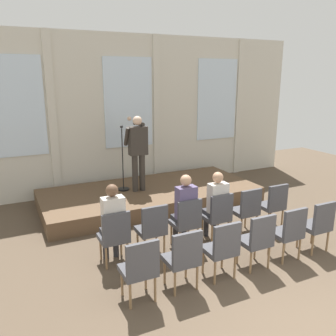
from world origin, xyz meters
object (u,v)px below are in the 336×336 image
(chair_r0_c5, at_px, (273,203))
(chair_r1_c3, at_px, (257,238))
(chair_r1_c1, at_px, (183,256))
(chair_r1_c4, at_px, (289,230))
(audience_r0_c0, at_px, (113,220))
(chair_r0_c2, at_px, (187,220))
(chair_r0_c4, at_px, (247,208))
(chair_r1_c2, at_px, (222,247))
(chair_r1_c0, at_px, (140,267))
(chair_r0_c0, at_px, (115,234))
(speaker, at_px, (138,148))
(chair_r1_c5, at_px, (318,223))
(mic_stand, at_px, (123,176))
(chair_r0_c1, at_px, (152,227))
(chair_r0_c3, at_px, (218,214))
(audience_r0_c3, at_px, (216,202))
(audience_r0_c2, at_px, (185,207))

(chair_r0_c5, relative_size, chair_r1_c3, 1.00)
(chair_r1_c1, distance_m, chair_r1_c4, 1.99)
(audience_r0_c0, bearing_deg, chair_r1_c3, -30.91)
(chair_r0_c2, relative_size, chair_r0_c4, 1.00)
(chair_r1_c2, relative_size, chair_r1_c3, 1.00)
(chair_r1_c0, bearing_deg, chair_r0_c2, 39.98)
(chair_r0_c0, distance_m, chair_r1_c2, 1.74)
(chair_r1_c2, bearing_deg, chair_r0_c2, 90.00)
(speaker, relative_size, chair_r0_c4, 1.89)
(chair_r0_c0, relative_size, chair_r0_c2, 1.00)
(chair_r1_c4, bearing_deg, chair_r1_c3, 180.00)
(chair_r1_c5, bearing_deg, mic_stand, 121.20)
(audience_r0_c0, bearing_deg, chair_r0_c1, -6.76)
(chair_r0_c1, height_order, chair_r0_c3, same)
(chair_r0_c5, bearing_deg, chair_r0_c3, 180.00)
(chair_r1_c0, distance_m, chair_r1_c2, 1.33)
(audience_r0_c3, distance_m, chair_r1_c5, 1.80)
(speaker, height_order, chair_r0_c5, speaker)
(chair_r0_c4, bearing_deg, chair_r0_c2, 180.00)
(chair_r1_c5, bearing_deg, chair_r0_c0, 161.46)
(chair_r0_c0, xyz_separation_m, chair_r1_c0, (0.00, -1.12, 0.00))
(chair_r0_c2, xyz_separation_m, chair_r0_c4, (1.33, 0.00, 0.00))
(chair_r1_c4, distance_m, chair_r1_c5, 0.66)
(mic_stand, xyz_separation_m, chair_r1_c5, (2.27, -3.75, -0.16))
(audience_r0_c0, distance_m, audience_r0_c2, 1.33)
(chair_r0_c0, bearing_deg, chair_r0_c3, 0.00)
(chair_r0_c3, height_order, chair_r1_c2, same)
(audience_r0_c2, xyz_separation_m, audience_r0_c3, (0.66, 0.00, -0.01))
(mic_stand, xyz_separation_m, chair_r0_c5, (2.27, -2.64, -0.16))
(chair_r0_c1, height_order, chair_r0_c4, same)
(audience_r0_c3, distance_m, chair_r1_c1, 1.80)
(audience_r0_c2, bearing_deg, chair_r0_c0, -176.59)
(chair_r0_c3, bearing_deg, chair_r1_c0, -150.79)
(chair_r0_c0, distance_m, chair_r0_c1, 0.66)
(audience_r0_c2, bearing_deg, chair_r1_c3, -60.90)
(speaker, bearing_deg, chair_r1_c5, -60.98)
(chair_r1_c4, bearing_deg, chair_r0_c2, 140.02)
(mic_stand, height_order, chair_r0_c4, mic_stand)
(chair_r0_c4, distance_m, chair_r1_c3, 1.30)
(speaker, xyz_separation_m, chair_r0_c5, (1.97, -2.43, -0.86))
(chair_r0_c0, xyz_separation_m, chair_r0_c3, (1.99, 0.00, 0.00))
(mic_stand, xyz_separation_m, audience_r0_c2, (0.28, -2.56, 0.05))
(audience_r0_c2, bearing_deg, speaker, 89.32)
(audience_r0_c0, bearing_deg, chair_r1_c1, -60.89)
(mic_stand, height_order, chair_r0_c2, mic_stand)
(audience_r0_c2, xyz_separation_m, chair_r0_c3, (0.66, -0.08, -0.22))
(chair_r0_c1, relative_size, chair_r1_c0, 1.00)
(speaker, height_order, mic_stand, speaker)
(audience_r0_c0, bearing_deg, chair_r0_c5, -1.36)
(chair_r1_c1, height_order, chair_r1_c2, same)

